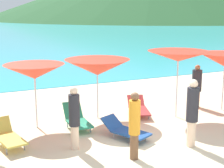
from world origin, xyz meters
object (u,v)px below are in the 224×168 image
Objects in this scene: lounge_chair_0 at (8,136)px; beachgoer_3 at (192,111)px; umbrella_4 at (97,67)px; umbrella_3 at (34,72)px; beachgoer_0 at (197,85)px; lounge_chair_2 at (138,108)px; beachgoer_2 at (74,116)px; lounge_chair_6 at (77,119)px; umbrella_5 at (178,56)px; lounge_chair_3 at (125,130)px; beachgoer_1 at (134,124)px.

lounge_chair_0 is 0.79× the size of beachgoer_3.
umbrella_4 reaches higher than beachgoer_3.
umbrella_3 is 1.24× the size of beachgoer_0.
lounge_chair_2 is 2.54m from beachgoer_0.
umbrella_3 is at bearing 152.41° from beachgoer_0.
beachgoer_0 reaches higher than lounge_chair_2.
lounge_chair_6 is at bearing 54.94° from beachgoer_2.
umbrella_4 is 1.61× the size of lounge_chair_0.
beachgoer_3 is at bearing -116.74° from umbrella_5.
umbrella_3 is 4.84m from beachgoer_3.
lounge_chair_3 is 1.69m from beachgoer_2.
beachgoer_2 is at bearing 44.57° from beachgoer_1.
lounge_chair_6 is (-3.50, 0.36, -1.82)m from umbrella_5.
beachgoer_1 is 1.79m from beachgoer_3.
lounge_chair_2 is at bearing 164.18° from beachgoer_3.
lounge_chair_3 is 0.84× the size of beachgoer_3.
umbrella_4 is 1.38× the size of beachgoer_2.
umbrella_4 reaches higher than lounge_chair_0.
beachgoer_3 is (2.33, -2.69, 0.69)m from lounge_chair_6.
lounge_chair_2 is 1.20× the size of lounge_chair_6.
lounge_chair_6 is at bearing -145.59° from umbrella_4.
beachgoer_3 is at bearing -72.80° from lounge_chair_2.
lounge_chair_0 reaches higher than lounge_chair_3.
lounge_chair_2 is 1.08× the size of lounge_chair_3.
umbrella_3 reaches higher than beachgoer_2.
umbrella_4 is at bearing 157.42° from umbrella_5.
lounge_chair_6 is 0.82× the size of beachgoer_2.
umbrella_3 is 1.09× the size of beachgoer_3.
beachgoer_1 is at bearing -61.12° from beachgoer_2.
lounge_chair_0 is at bearing -128.80° from beachgoer_3.
beachgoer_1 reaches higher than beachgoer_2.
beachgoer_1 is (-0.46, -3.43, -0.84)m from umbrella_4.
beachgoer_2 is (-3.04, -1.97, 0.67)m from lounge_chair_2.
beachgoer_1 is (-0.43, -1.32, 0.65)m from lounge_chair_3.
lounge_chair_3 is at bearing -10.24° from beachgoer_2.
lounge_chair_3 is 2.00m from beachgoer_3.
beachgoer_2 is at bearing -125.70° from umbrella_4.
lounge_chair_6 is 1.75m from beachgoer_2.
lounge_chair_2 is 3.78m from beachgoer_1.
lounge_chair_3 reaches higher than lounge_chair_2.
beachgoer_1 is at bearing -169.75° from beachgoer_0.
lounge_chair_0 is 0.90× the size of beachgoer_0.
lounge_chair_2 is at bearing 26.90° from lounge_chair_3.
lounge_chair_2 is (3.57, -0.18, -1.55)m from umbrella_3.
umbrella_3 is 1.19× the size of beachgoer_2.
beachgoer_3 reaches higher than beachgoer_0.
umbrella_4 is at bearing -171.97° from beachgoer_3.
beachgoer_0 is at bearing 26.38° from umbrella_5.
beachgoer_0 reaches higher than lounge_chair_0.
umbrella_5 is 3.99m from beachgoer_1.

